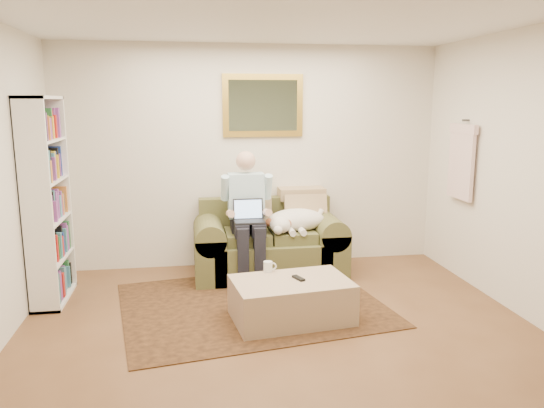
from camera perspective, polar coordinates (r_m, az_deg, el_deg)
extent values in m
cube|color=brown|center=(4.27, 2.02, -16.21)|extent=(4.50, 5.00, 0.01)
cube|color=white|center=(3.85, 2.29, 20.72)|extent=(4.50, 5.00, 0.01)
cube|color=silver|center=(6.30, -2.31, 5.07)|extent=(4.50, 0.01, 2.60)
cube|color=black|center=(5.26, -2.18, -10.72)|extent=(2.71, 2.31, 0.01)
cube|color=brown|center=(6.05, -0.30, -5.74)|extent=(1.28, 0.82, 0.41)
cube|color=brown|center=(6.29, -0.80, -1.14)|extent=(1.55, 0.18, 0.42)
cube|color=brown|center=(5.97, -6.71, -5.54)|extent=(0.34, 0.82, 0.85)
cube|color=brown|center=(6.17, 5.90, -4.98)|extent=(0.34, 0.82, 0.85)
cube|color=brown|center=(5.90, -2.65, -3.50)|extent=(0.48, 0.55, 0.12)
cube|color=brown|center=(5.97, 2.16, -3.31)|extent=(0.48, 0.55, 0.12)
cube|color=black|center=(5.67, -2.45, -1.89)|extent=(0.33, 0.23, 0.02)
cube|color=black|center=(5.75, -2.60, -0.54)|extent=(0.33, 0.06, 0.23)
cube|color=#99BFF2|center=(5.75, -2.59, -0.55)|extent=(0.30, 0.04, 0.19)
cube|color=tan|center=(4.85, 2.08, -10.31)|extent=(1.11, 0.78, 0.38)
cylinder|color=white|center=(5.00, -0.44, -6.75)|extent=(0.08, 0.08, 0.10)
cube|color=black|center=(4.81, 2.87, -7.97)|extent=(0.10, 0.16, 0.02)
cube|color=gold|center=(6.26, -0.99, 10.54)|extent=(0.94, 0.04, 0.72)
cube|color=gray|center=(6.24, -0.96, 10.54)|extent=(0.80, 0.01, 0.58)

